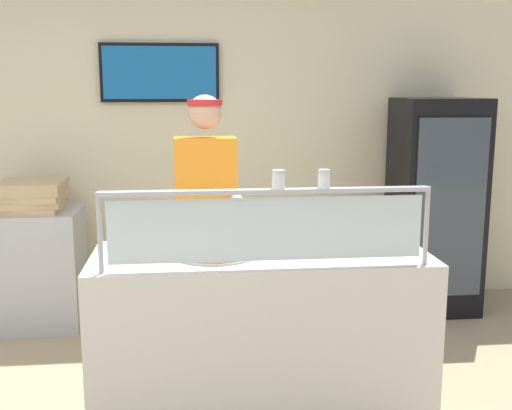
# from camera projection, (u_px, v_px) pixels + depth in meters

# --- Properties ---
(ground_plane) EXTENTS (12.00, 12.00, 0.00)m
(ground_plane) POSITION_uv_depth(u_px,v_px,m) (249.00, 368.00, 4.08)
(ground_plane) COLOR tan
(ground_plane) RESTS_ON ground
(shop_rear_unit) EXTENTS (6.16, 0.13, 2.70)m
(shop_rear_unit) POSITION_uv_depth(u_px,v_px,m) (232.00, 141.00, 5.21)
(shop_rear_unit) COLOR beige
(shop_rear_unit) RESTS_ON ground
(serving_counter) EXTENTS (1.76, 0.68, 0.95)m
(serving_counter) POSITION_uv_depth(u_px,v_px,m) (261.00, 339.00, 3.35)
(serving_counter) COLOR silver
(serving_counter) RESTS_ON ground
(sneeze_guard) EXTENTS (1.58, 0.06, 0.38)m
(sneeze_guard) POSITION_uv_depth(u_px,v_px,m) (268.00, 217.00, 2.94)
(sneeze_guard) COLOR #B2B5BC
(sneeze_guard) RESTS_ON serving_counter
(pizza_tray) EXTENTS (0.46, 0.46, 0.04)m
(pizza_tray) POSITION_uv_depth(u_px,v_px,m) (215.00, 251.00, 3.23)
(pizza_tray) COLOR #9EA0A8
(pizza_tray) RESTS_ON serving_counter
(pizza_server) EXTENTS (0.11, 0.29, 0.01)m
(pizza_server) POSITION_uv_depth(u_px,v_px,m) (206.00, 248.00, 3.20)
(pizza_server) COLOR #ADAFB7
(pizza_server) RESTS_ON pizza_tray
(parmesan_shaker) EXTENTS (0.06, 0.06, 0.09)m
(parmesan_shaker) POSITION_uv_depth(u_px,v_px,m) (279.00, 181.00, 2.91)
(parmesan_shaker) COLOR white
(parmesan_shaker) RESTS_ON sneeze_guard
(pepper_flake_shaker) EXTENTS (0.06, 0.06, 0.09)m
(pepper_flake_shaker) POSITION_uv_depth(u_px,v_px,m) (324.00, 180.00, 2.93)
(pepper_flake_shaker) COLOR white
(pepper_flake_shaker) RESTS_ON sneeze_guard
(worker_figure) EXTENTS (0.41, 0.50, 1.76)m
(worker_figure) POSITION_uv_depth(u_px,v_px,m) (207.00, 216.00, 3.92)
(worker_figure) COLOR #23232D
(worker_figure) RESTS_ON ground
(drink_fridge) EXTENTS (0.65, 0.61, 1.72)m
(drink_fridge) POSITION_uv_depth(u_px,v_px,m) (435.00, 206.00, 5.03)
(drink_fridge) COLOR black
(drink_fridge) RESTS_ON ground
(prep_shelf) EXTENTS (0.70, 0.55, 0.89)m
(prep_shelf) POSITION_uv_depth(u_px,v_px,m) (35.00, 268.00, 4.75)
(prep_shelf) COLOR #B7BABF
(prep_shelf) RESTS_ON ground
(pizza_box_stack) EXTENTS (0.51, 0.50, 0.22)m
(pizza_box_stack) POSITION_uv_depth(u_px,v_px,m) (30.00, 196.00, 4.64)
(pizza_box_stack) COLOR tan
(pizza_box_stack) RESTS_ON prep_shelf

